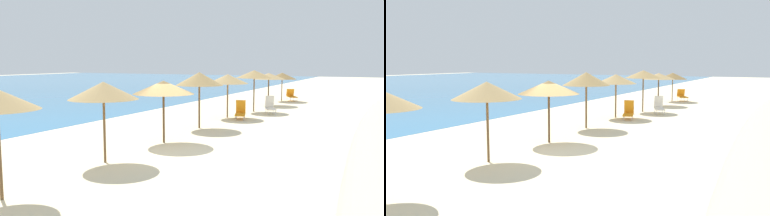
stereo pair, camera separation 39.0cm
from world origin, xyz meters
The scene contains 12 objects.
ground_plane centered at (0.00, 0.00, 0.00)m, with size 160.00×160.00×0.00m, color beige.
beach_umbrella_4 centered at (-2.97, 0.97, 2.44)m, with size 2.35×2.35×2.75m.
beach_umbrella_5 centered at (0.81, 0.89, 2.34)m, with size 2.58×2.58×2.62m.
beach_umbrella_6 centered at (4.86, 1.18, 2.53)m, with size 2.44×2.44×2.87m.
beach_umbrella_7 centered at (9.15, 1.34, 2.35)m, with size 2.50×2.50×2.64m.
beach_umbrella_8 centered at (12.70, 0.82, 2.55)m, with size 2.47×2.47×2.82m.
beach_umbrella_9 centered at (17.12, 1.08, 2.27)m, with size 2.52×2.52×2.51m.
beach_umbrella_10 centered at (20.86, 0.96, 2.17)m, with size 2.44×2.44×2.45m.
lounge_chair_1 centered at (21.51, 0.26, 0.45)m, with size 1.63×1.27×1.01m.
lounge_chair_2 centered at (12.08, -0.51, 0.49)m, with size 1.51×1.08×1.17m.
lounge_chair_3 centered at (9.01, 0.45, 0.42)m, with size 1.54×0.97×1.09m.
beach_ball centered at (11.27, 1.14, 0.20)m, with size 0.39×0.39×0.39m, color blue.
Camera 2 is at (-13.41, -8.04, 3.42)m, focal length 37.64 mm.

